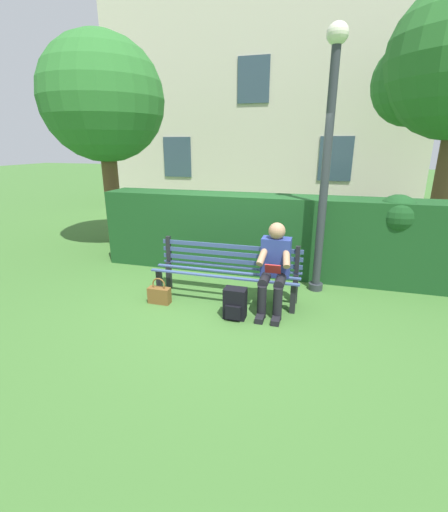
% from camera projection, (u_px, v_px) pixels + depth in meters
% --- Properties ---
extents(ground, '(60.00, 60.00, 0.00)m').
position_uv_depth(ground, '(226.00, 299.00, 4.99)').
color(ground, '#3D6B2D').
extents(park_bench, '(2.07, 0.49, 0.81)m').
position_uv_depth(park_bench, '(227.00, 269.00, 4.93)').
color(park_bench, black).
rests_on(park_bench, ground).
extents(person_seated, '(0.44, 0.73, 1.16)m').
position_uv_depth(person_seated, '(274.00, 266.00, 4.54)').
color(person_seated, navy).
rests_on(person_seated, ground).
extents(hedge_backdrop, '(5.98, 0.74, 1.42)m').
position_uv_depth(hedge_backdrop, '(277.00, 234.00, 5.83)').
color(hedge_backdrop, '#19471E').
rests_on(hedge_backdrop, ground).
extents(tree, '(2.54, 2.42, 4.17)m').
position_uv_depth(tree, '(101.00, 103.00, 6.99)').
color(tree, brown).
rests_on(tree, ground).
extents(building_facade, '(9.48, 3.24, 6.14)m').
position_uv_depth(building_facade, '(263.00, 113.00, 11.33)').
color(building_facade, beige).
rests_on(building_facade, ground).
extents(backpack, '(0.28, 0.26, 0.40)m').
position_uv_depth(backpack, '(235.00, 304.00, 4.40)').
color(backpack, black).
rests_on(backpack, ground).
extents(handbag, '(0.31, 0.13, 0.37)m').
position_uv_depth(handbag, '(159.00, 295.00, 4.84)').
color(handbag, brown).
rests_on(handbag, ground).
extents(lamp_post, '(0.27, 0.27, 3.55)m').
position_uv_depth(lamp_post, '(327.00, 149.00, 4.70)').
color(lamp_post, '#2D3338').
rests_on(lamp_post, ground).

